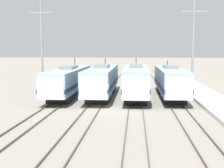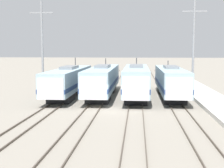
{
  "view_description": "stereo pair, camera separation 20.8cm",
  "coord_description": "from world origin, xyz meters",
  "px_view_note": "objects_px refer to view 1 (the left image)",
  "views": [
    {
      "loc": [
        2.16,
        -31.51,
        6.12
      ],
      "look_at": [
        -0.38,
        1.69,
        2.4
      ],
      "focal_mm": 50.0,
      "sensor_mm": 36.0,
      "label": 1
    },
    {
      "loc": [
        2.37,
        -31.49,
        6.12
      ],
      "look_at": [
        -0.38,
        1.69,
        2.4
      ],
      "focal_mm": 50.0,
      "sensor_mm": 36.0,
      "label": 2
    }
  ],
  "objects_px": {
    "catenary_tower_left": "(42,47)",
    "catenary_tower_right": "(193,47)",
    "locomotive_far_right": "(170,81)",
    "locomotive_far_left": "(68,81)",
    "locomotive_center_right": "(136,81)",
    "locomotive_center_left": "(102,80)"
  },
  "relations": [
    {
      "from": "catenary_tower_left",
      "to": "catenary_tower_right",
      "type": "relative_size",
      "value": 1.0
    },
    {
      "from": "locomotive_far_right",
      "to": "catenary_tower_right",
      "type": "relative_size",
      "value": 1.4
    },
    {
      "from": "locomotive_far_right",
      "to": "catenary_tower_right",
      "type": "distance_m",
      "value": 5.09
    },
    {
      "from": "locomotive_far_left",
      "to": "locomotive_center_right",
      "type": "distance_m",
      "value": 8.75
    },
    {
      "from": "locomotive_far_left",
      "to": "locomotive_far_right",
      "type": "relative_size",
      "value": 1.07
    },
    {
      "from": "locomotive_center_right",
      "to": "locomotive_far_left",
      "type": "bearing_deg",
      "value": 177.58
    },
    {
      "from": "locomotive_center_left",
      "to": "locomotive_far_right",
      "type": "xyz_separation_m",
      "value": [
        8.75,
        -0.01,
        -0.03
      ]
    },
    {
      "from": "locomotive_center_left",
      "to": "locomotive_center_right",
      "type": "height_order",
      "value": "locomotive_center_right"
    },
    {
      "from": "locomotive_far_left",
      "to": "locomotive_center_left",
      "type": "relative_size",
      "value": 1.01
    },
    {
      "from": "locomotive_center_right",
      "to": "locomotive_far_right",
      "type": "height_order",
      "value": "locomotive_center_right"
    },
    {
      "from": "catenary_tower_right",
      "to": "locomotive_center_left",
      "type": "bearing_deg",
      "value": 174.88
    },
    {
      "from": "locomotive_center_left",
      "to": "catenary_tower_left",
      "type": "xyz_separation_m",
      "value": [
        -7.48,
        -1.01,
        4.28
      ]
    },
    {
      "from": "locomotive_center_right",
      "to": "locomotive_far_right",
      "type": "relative_size",
      "value": 1.02
    },
    {
      "from": "locomotive_center_right",
      "to": "catenary_tower_right",
      "type": "xyz_separation_m",
      "value": [
        6.89,
        -0.59,
        4.24
      ]
    },
    {
      "from": "locomotive_center_right",
      "to": "catenary_tower_right",
      "type": "height_order",
      "value": "catenary_tower_right"
    },
    {
      "from": "locomotive_center_left",
      "to": "catenary_tower_right",
      "type": "bearing_deg",
      "value": -5.12
    },
    {
      "from": "locomotive_center_left",
      "to": "locomotive_far_right",
      "type": "bearing_deg",
      "value": -0.04
    },
    {
      "from": "locomotive_far_left",
      "to": "locomotive_far_right",
      "type": "xyz_separation_m",
      "value": [
        13.12,
        0.05,
        0.05
      ]
    },
    {
      "from": "catenary_tower_right",
      "to": "locomotive_center_right",
      "type": "bearing_deg",
      "value": 175.12
    },
    {
      "from": "locomotive_far_left",
      "to": "locomotive_far_right",
      "type": "distance_m",
      "value": 13.12
    },
    {
      "from": "locomotive_far_right",
      "to": "locomotive_center_left",
      "type": "bearing_deg",
      "value": 179.96
    },
    {
      "from": "locomotive_far_left",
      "to": "catenary_tower_right",
      "type": "bearing_deg",
      "value": -3.5
    }
  ]
}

